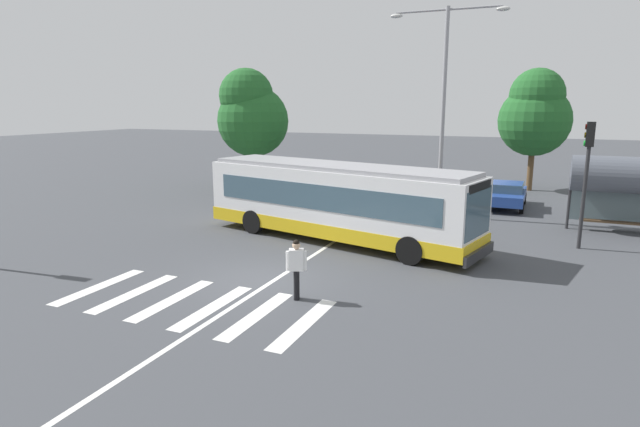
# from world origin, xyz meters

# --- Properties ---
(ground_plane) EXTENTS (160.00, 160.00, 0.00)m
(ground_plane) POSITION_xyz_m (0.00, 0.00, 0.00)
(ground_plane) COLOR #424449
(city_transit_bus) EXTENTS (12.03, 5.24, 3.06)m
(city_transit_bus) POSITION_xyz_m (0.34, 5.43, 1.59)
(city_transit_bus) COLOR black
(city_transit_bus) RESTS_ON ground_plane
(pedestrian_crossing_street) EXTENTS (0.54, 0.40, 1.72)m
(pedestrian_crossing_street) POSITION_xyz_m (1.71, -1.06, 0.97)
(pedestrian_crossing_street) COLOR black
(pedestrian_crossing_street) RESTS_ON ground_plane
(parked_car_silver) EXTENTS (2.21, 4.64, 1.35)m
(parked_car_silver) POSITION_xyz_m (-7.31, 15.39, 0.77)
(parked_car_silver) COLOR black
(parked_car_silver) RESTS_ON ground_plane
(parked_car_black) EXTENTS (1.97, 4.55, 1.35)m
(parked_car_black) POSITION_xyz_m (-4.48, 15.39, 0.77)
(parked_car_black) COLOR black
(parked_car_black) RESTS_ON ground_plane
(parked_car_teal) EXTENTS (1.90, 4.51, 1.35)m
(parked_car_teal) POSITION_xyz_m (-1.75, 15.65, 0.77)
(parked_car_teal) COLOR black
(parked_car_teal) RESTS_ON ground_plane
(parked_car_red) EXTENTS (2.05, 4.59, 1.35)m
(parked_car_red) POSITION_xyz_m (0.76, 15.04, 0.77)
(parked_car_red) COLOR black
(parked_car_red) RESTS_ON ground_plane
(parked_car_charcoal) EXTENTS (2.19, 4.64, 1.35)m
(parked_car_charcoal) POSITION_xyz_m (3.63, 15.18, 0.77)
(parked_car_charcoal) COLOR black
(parked_car_charcoal) RESTS_ON ground_plane
(parked_car_blue) EXTENTS (1.88, 4.51, 1.35)m
(parked_car_blue) POSITION_xyz_m (6.15, 15.27, 0.77)
(parked_car_blue) COLOR black
(parked_car_blue) RESTS_ON ground_plane
(traffic_light_far_corner) EXTENTS (0.33, 0.32, 4.75)m
(traffic_light_far_corner) POSITION_xyz_m (9.26, 7.91, 3.18)
(traffic_light_far_corner) COLOR #28282B
(traffic_light_far_corner) RESTS_ON ground_plane
(bus_stop_shelter) EXTENTS (4.78, 1.54, 3.25)m
(bus_stop_shelter) POSITION_xyz_m (11.29, 11.33, 2.42)
(bus_stop_shelter) COLOR #28282B
(bus_stop_shelter) RESTS_ON ground_plane
(twin_arm_street_lamp) EXTENTS (5.35, 0.32, 9.72)m
(twin_arm_street_lamp) POSITION_xyz_m (3.26, 11.60, 5.98)
(twin_arm_street_lamp) COLOR #939399
(twin_arm_street_lamp) RESTS_ON ground_plane
(background_tree_left) EXTENTS (4.43, 4.43, 7.57)m
(background_tree_left) POSITION_xyz_m (-9.17, 15.00, 4.81)
(background_tree_left) COLOR brown
(background_tree_left) RESTS_ON ground_plane
(background_tree_right) EXTENTS (4.39, 4.39, 7.57)m
(background_tree_right) POSITION_xyz_m (7.09, 21.86, 4.83)
(background_tree_right) COLOR brown
(background_tree_right) RESTS_ON ground_plane
(crosswalk_painted_stripes) EXTENTS (7.24, 3.34, 0.01)m
(crosswalk_painted_stripes) POSITION_xyz_m (-0.79, -2.49, 0.00)
(crosswalk_painted_stripes) COLOR silver
(crosswalk_painted_stripes) RESTS_ON ground_plane
(lane_center_line) EXTENTS (0.16, 24.00, 0.01)m
(lane_center_line) POSITION_xyz_m (0.37, 2.00, 0.00)
(lane_center_line) COLOR silver
(lane_center_line) RESTS_ON ground_plane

